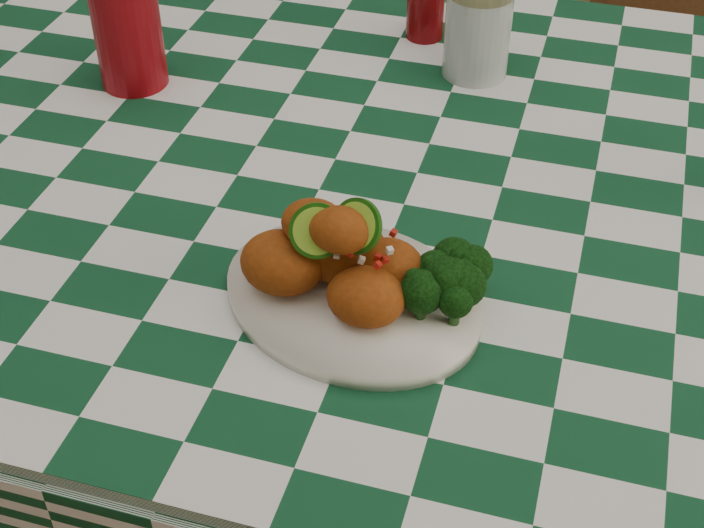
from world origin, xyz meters
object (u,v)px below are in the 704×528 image
(fried_chicken_pile, at_px, (343,251))
(wooden_chair_right, at_px, (676,149))
(dining_table, at_px, (405,394))
(plate, at_px, (352,299))
(wooden_chair_left, at_px, (291,105))
(red_tumbler, at_px, (128,30))
(mason_jar, at_px, (478,30))

(fried_chicken_pile, bearing_deg, wooden_chair_right, 68.96)
(dining_table, xyz_separation_m, plate, (-0.01, -0.24, 0.40))
(dining_table, height_order, wooden_chair_left, wooden_chair_left)
(red_tumbler, bearing_deg, fried_chicken_pile, -40.88)
(fried_chicken_pile, xyz_separation_m, red_tumbler, (-0.40, 0.34, 0.01))
(fried_chicken_pile, xyz_separation_m, mason_jar, (0.04, 0.50, -0.01))
(fried_chicken_pile, relative_size, wooden_chair_right, 0.19)
(plate, xyz_separation_m, mason_jar, (0.03, 0.50, 0.06))
(dining_table, height_order, wooden_chair_right, wooden_chair_right)
(red_tumbler, distance_m, mason_jar, 0.46)
(plate, xyz_separation_m, wooden_chair_right, (0.36, 0.96, -0.37))
(dining_table, distance_m, red_tumbler, 0.64)
(dining_table, relative_size, wooden_chair_left, 2.02)
(plate, relative_size, mason_jar, 2.13)
(wooden_chair_left, bearing_deg, plate, -72.79)
(wooden_chair_left, height_order, wooden_chair_right, wooden_chair_right)
(plate, xyz_separation_m, fried_chicken_pile, (-0.01, 0.00, 0.06))
(dining_table, bearing_deg, mason_jar, 85.52)
(dining_table, height_order, red_tumbler, red_tumbler)
(mason_jar, relative_size, wooden_chair_left, 0.16)
(plate, height_order, wooden_chair_right, wooden_chair_right)
(wooden_chair_right, bearing_deg, plate, -115.46)
(wooden_chair_left, bearing_deg, dining_table, -65.11)
(wooden_chair_left, distance_m, wooden_chair_right, 0.76)
(plate, bearing_deg, red_tumbler, 139.74)
(wooden_chair_left, relative_size, wooden_chair_right, 0.97)
(plate, bearing_deg, mason_jar, 86.58)
(red_tumbler, height_order, mason_jar, red_tumbler)
(wooden_chair_left, bearing_deg, fried_chicken_pile, -73.25)
(wooden_chair_left, bearing_deg, wooden_chair_right, -3.74)
(mason_jar, relative_size, wooden_chair_right, 0.15)
(dining_table, relative_size, fried_chicken_pile, 10.25)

